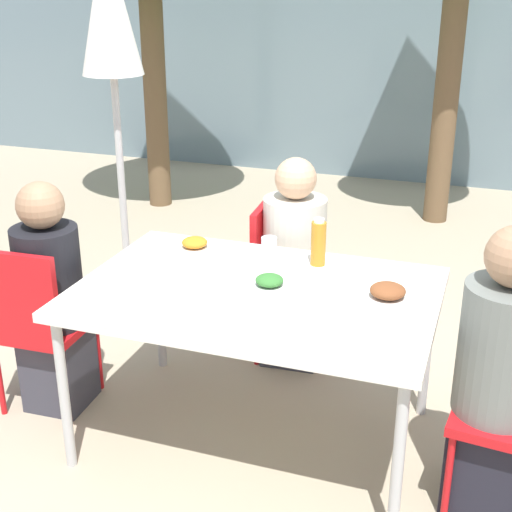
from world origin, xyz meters
The scene contains 15 objects.
ground_plane centered at (0.00, 0.00, 0.00)m, with size 24.00×24.00×0.00m, color tan.
building_facade centered at (0.00, 4.66, 1.50)m, with size 10.00×0.20×3.00m.
dining_table centered at (0.00, 0.00, 0.70)m, with size 1.50×1.01×0.75m.
chair_left centered at (-1.05, -0.12, 0.50)m, with size 0.42×0.42×0.86m.
person_left centered at (-1.00, -0.04, 0.54)m, with size 0.31×0.31×1.13m.
person_right centered at (1.00, -0.10, 0.56)m, with size 0.33×0.33×1.18m.
chair_far centered at (-0.14, 0.80, 0.50)m, with size 0.43×0.43×0.86m.
person_far centered at (-0.05, 0.76, 0.54)m, with size 0.33×0.33×1.13m.
closed_umbrella centered at (-1.23, 1.08, 1.69)m, with size 0.36×0.36×2.22m.
plate_0 centered at (0.05, 0.03, 0.77)m, with size 0.22×0.22×0.06m.
plate_1 centered at (0.54, 0.07, 0.77)m, with size 0.26×0.26×0.07m.
plate_2 centered at (-0.43, 0.33, 0.77)m, with size 0.22×0.22×0.06m.
bottle centered at (0.18, 0.35, 0.85)m, with size 0.07×0.07×0.22m.
drinking_cup centered at (-0.06, 0.35, 0.80)m, with size 0.07×0.07×0.10m.
salad_bowl centered at (0.25, -0.40, 0.78)m, with size 0.16×0.16×0.06m.
Camera 1 is at (0.90, -2.58, 1.99)m, focal length 50.00 mm.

